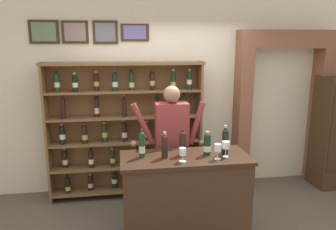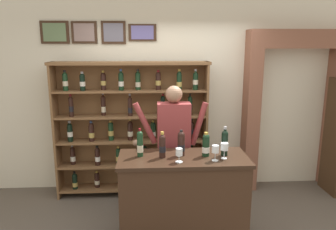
% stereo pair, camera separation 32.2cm
% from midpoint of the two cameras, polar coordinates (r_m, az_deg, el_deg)
% --- Properties ---
extents(back_wall, '(12.00, 0.19, 3.43)m').
position_cam_midpoint_polar(back_wall, '(4.79, 1.77, 7.10)').
color(back_wall, beige).
rests_on(back_wall, ground).
extents(wine_shelf, '(2.19, 0.32, 1.94)m').
position_cam_midpoint_polar(wine_shelf, '(4.56, -4.50, -1.95)').
color(wine_shelf, brown).
rests_on(wine_shelf, ground).
extents(archway_doorway, '(1.48, 0.45, 2.38)m').
position_cam_midpoint_polar(archway_doorway, '(5.23, 22.86, 2.24)').
color(archway_doorway, brown).
rests_on(archway_doorway, ground).
extents(tasting_counter, '(1.40, 0.61, 0.98)m').
position_cam_midpoint_polar(tasting_counter, '(3.67, 5.28, -14.73)').
color(tasting_counter, '#382316').
rests_on(tasting_counter, ground).
extents(shopkeeper, '(0.94, 0.22, 1.69)m').
position_cam_midpoint_polar(shopkeeper, '(3.95, 3.36, -4.18)').
color(shopkeeper, '#2D3347').
rests_on(shopkeeper, ground).
extents(tasting_bottle_chianti, '(0.07, 0.07, 0.31)m').
position_cam_midpoint_polar(tasting_bottle_chianti, '(3.44, -2.36, -5.21)').
color(tasting_bottle_chianti, '#19381E').
rests_on(tasting_bottle_chianti, tasting_counter).
extents(tasting_bottle_vin_santo, '(0.07, 0.07, 0.29)m').
position_cam_midpoint_polar(tasting_bottle_vin_santo, '(3.40, 1.71, -5.55)').
color(tasting_bottle_vin_santo, black).
rests_on(tasting_bottle_vin_santo, tasting_counter).
extents(tasting_bottle_brunello, '(0.08, 0.08, 0.29)m').
position_cam_midpoint_polar(tasting_bottle_brunello, '(3.47, 5.05, -5.13)').
color(tasting_bottle_brunello, black).
rests_on(tasting_bottle_brunello, tasting_counter).
extents(tasting_bottle_riserva, '(0.08, 0.08, 0.27)m').
position_cam_midpoint_polar(tasting_bottle_riserva, '(3.49, 9.45, -5.32)').
color(tasting_bottle_riserva, black).
rests_on(tasting_bottle_riserva, tasting_counter).
extents(tasting_bottle_bianco, '(0.07, 0.07, 0.32)m').
position_cam_midpoint_polar(tasting_bottle_bianco, '(3.54, 12.70, -4.81)').
color(tasting_bottle_bianco, black).
rests_on(tasting_bottle_bianco, tasting_counter).
extents(wine_glass_center, '(0.08, 0.08, 0.15)m').
position_cam_midpoint_polar(wine_glass_center, '(3.28, 4.83, -6.78)').
color(wine_glass_center, silver).
rests_on(wine_glass_center, tasting_counter).
extents(wine_glass_right, '(0.07, 0.07, 0.17)m').
position_cam_midpoint_polar(wine_glass_right, '(3.37, 11.22, -6.21)').
color(wine_glass_right, silver).
rests_on(wine_glass_right, tasting_counter).
extents(wine_glass_left, '(0.08, 0.08, 0.17)m').
position_cam_midpoint_polar(wine_glass_left, '(3.45, 12.74, -5.72)').
color(wine_glass_left, silver).
rests_on(wine_glass_left, tasting_counter).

